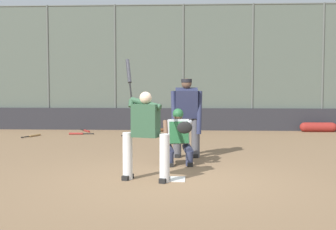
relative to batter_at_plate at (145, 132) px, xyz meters
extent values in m
plane|color=#846647|center=(-0.46, -0.12, -0.83)|extent=(160.00, 160.00, 0.00)
cube|color=white|center=(-0.46, -0.12, -0.82)|extent=(0.43, 0.43, 0.01)
cylinder|color=#515651|center=(-5.31, -8.70, 1.39)|extent=(0.08, 0.08, 4.43)
cylinder|color=#515651|center=(-2.89, -8.70, 1.39)|extent=(0.08, 0.08, 4.43)
cylinder|color=#515651|center=(-0.46, -8.70, 1.39)|extent=(0.08, 0.08, 4.43)
cylinder|color=#515651|center=(1.96, -8.70, 1.39)|extent=(0.08, 0.08, 4.43)
cylinder|color=#515651|center=(4.39, -8.70, 1.39)|extent=(0.08, 0.08, 4.43)
cube|color=#515B51|center=(-0.46, -8.70, 1.39)|extent=(19.39, 0.01, 4.43)
cylinder|color=#515651|center=(-0.46, -8.70, 3.57)|extent=(19.39, 0.06, 0.06)
cube|color=#28282D|center=(-0.46, -8.60, -0.44)|extent=(19.00, 0.18, 0.77)
cube|color=slate|center=(-1.15, -11.28, -0.77)|extent=(13.57, 3.05, 0.12)
cube|color=slate|center=(-1.15, -10.18, -0.61)|extent=(13.57, 0.55, 0.44)
cube|color=#B7BABC|center=(-1.15, -10.18, -0.35)|extent=(13.57, 0.24, 0.08)
cube|color=slate|center=(-1.15, -10.73, -0.45)|extent=(13.57, 0.55, 0.76)
cube|color=#B7BABC|center=(-1.15, -10.73, -0.03)|extent=(13.57, 0.24, 0.08)
cube|color=slate|center=(-1.15, -11.28, -0.29)|extent=(13.57, 0.55, 1.08)
cube|color=#B7BABC|center=(-1.15, -11.28, 0.29)|extent=(13.57, 0.24, 0.08)
cube|color=slate|center=(-1.15, -11.83, -0.13)|extent=(13.57, 0.55, 1.40)
cube|color=#B7BABC|center=(-1.15, -11.83, 0.61)|extent=(13.57, 0.24, 0.08)
cube|color=slate|center=(-1.15, -12.38, 0.03)|extent=(13.57, 0.55, 1.72)
cube|color=#B7BABC|center=(-1.15, -12.38, 0.93)|extent=(13.57, 0.24, 0.08)
cylinder|color=silver|center=(-0.33, 0.11, -0.42)|extent=(0.17, 0.17, 0.82)
cube|color=black|center=(-0.33, 0.11, -0.79)|extent=(0.19, 0.30, 0.08)
cylinder|color=silver|center=(0.32, -0.09, -0.42)|extent=(0.17, 0.17, 0.82)
cube|color=black|center=(0.32, -0.09, -0.79)|extent=(0.19, 0.30, 0.08)
cube|color=#2D5138|center=(-0.01, 0.01, 0.20)|extent=(0.50, 0.37, 0.56)
sphere|color=beige|center=(-0.01, 0.01, 0.59)|extent=(0.21, 0.21, 0.21)
cylinder|color=#2D5138|center=(-0.01, -0.02, 0.49)|extent=(0.57, 0.30, 0.21)
cylinder|color=#2D5138|center=(0.25, -0.09, 0.49)|extent=(0.10, 0.14, 0.16)
sphere|color=black|center=(0.25, -0.12, 0.55)|extent=(0.04, 0.04, 0.04)
cylinder|color=black|center=(0.27, -0.21, 0.70)|extent=(0.09, 0.21, 0.31)
cylinder|color=#28282D|center=(0.34, -0.42, 1.05)|extent=(0.15, 0.32, 0.44)
cylinder|color=#2D334C|center=(-0.74, -1.46, -0.68)|extent=(0.15, 0.15, 0.30)
cylinder|color=#2D334C|center=(-0.71, -1.65, -0.51)|extent=(0.24, 0.47, 0.23)
cube|color=black|center=(-0.74, -1.46, -0.79)|extent=(0.14, 0.27, 0.08)
cylinder|color=#2D334C|center=(-0.35, -1.39, -0.68)|extent=(0.15, 0.15, 0.30)
cylinder|color=#2D334C|center=(-0.32, -1.58, -0.51)|extent=(0.24, 0.47, 0.23)
cube|color=black|center=(-0.35, -1.39, -0.79)|extent=(0.14, 0.27, 0.08)
cube|color=#B7B7BC|center=(-0.50, -1.66, -0.16)|extent=(0.48, 0.41, 0.53)
cube|color=#235B33|center=(-0.53, -1.52, -0.16)|extent=(0.40, 0.20, 0.44)
sphere|color=brown|center=(-0.50, -1.66, 0.18)|extent=(0.20, 0.20, 0.20)
sphere|color=#235B33|center=(-0.50, -1.66, 0.21)|extent=(0.22, 0.22, 0.22)
cylinder|color=#B7B7BC|center=(-0.70, -1.46, 0.00)|extent=(0.20, 0.52, 0.15)
ellipsoid|color=black|center=(-0.65, -1.21, -0.03)|extent=(0.31, 0.15, 0.24)
cylinder|color=brown|center=(-0.25, -1.61, -0.13)|extent=(0.14, 0.31, 0.43)
cylinder|color=#4C4C51|center=(-0.87, -2.58, -0.38)|extent=(0.19, 0.19, 0.90)
cube|color=black|center=(-0.87, -2.58, -0.79)|extent=(0.12, 0.28, 0.08)
cylinder|color=#4C4C51|center=(-0.45, -2.56, -0.38)|extent=(0.19, 0.19, 0.90)
cube|color=black|center=(-0.45, -2.56, -0.79)|extent=(0.12, 0.28, 0.08)
cube|color=#282D4C|center=(-0.66, -2.51, 0.39)|extent=(0.50, 0.45, 0.69)
sphere|color=brown|center=(-0.66, -2.51, 0.83)|extent=(0.23, 0.23, 0.23)
cylinder|color=black|center=(-0.66, -2.51, 0.89)|extent=(0.24, 0.24, 0.08)
cylinder|color=#282D4C|center=(-0.95, -2.46, 0.19)|extent=(0.15, 0.25, 0.96)
cylinder|color=#282D4C|center=(-0.38, -2.43, 0.19)|extent=(0.16, 0.26, 0.96)
sphere|color=black|center=(1.40, -6.48, -0.80)|extent=(0.04, 0.04, 0.04)
cylinder|color=black|center=(1.23, -6.52, -0.80)|extent=(0.34, 0.11, 0.03)
cylinder|color=#B7BCC1|center=(0.83, -6.62, -0.80)|extent=(0.48, 0.18, 0.07)
sphere|color=black|center=(2.40, -6.97, -0.80)|extent=(0.04, 0.04, 0.04)
cylinder|color=black|center=(2.56, -6.97, -0.80)|extent=(0.33, 0.04, 0.03)
cylinder|color=maroon|center=(2.96, -6.96, -0.80)|extent=(0.46, 0.08, 0.07)
sphere|color=black|center=(3.13, -8.33, -0.80)|extent=(0.04, 0.04, 0.04)
cylinder|color=black|center=(3.04, -8.18, -0.80)|extent=(0.21, 0.33, 0.03)
cylinder|color=maroon|center=(2.81, -7.81, -0.80)|extent=(0.32, 0.46, 0.07)
sphere|color=black|center=(4.33, -5.82, -0.80)|extent=(0.04, 0.04, 0.04)
cylinder|color=black|center=(4.27, -5.99, -0.80)|extent=(0.15, 0.36, 0.03)
cylinder|color=tan|center=(4.13, -6.40, -0.80)|extent=(0.23, 0.50, 0.07)
ellipsoid|color=#56331E|center=(0.28, -8.09, -0.77)|extent=(0.31, 0.20, 0.11)
ellipsoid|color=#56331E|center=(0.36, -7.99, -0.78)|extent=(0.11, 0.09, 0.09)
cylinder|color=maroon|center=(-5.08, -8.24, -0.67)|extent=(0.93, 0.32, 0.32)
sphere|color=maroon|center=(-5.54, -8.24, -0.67)|extent=(0.32, 0.32, 0.32)
sphere|color=maroon|center=(-4.61, -8.24, -0.67)|extent=(0.32, 0.32, 0.32)
camera|label=1|loc=(-0.81, 7.86, 0.84)|focal=50.00mm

